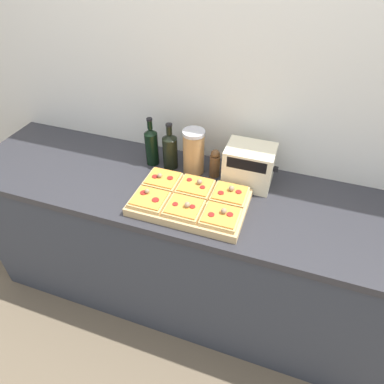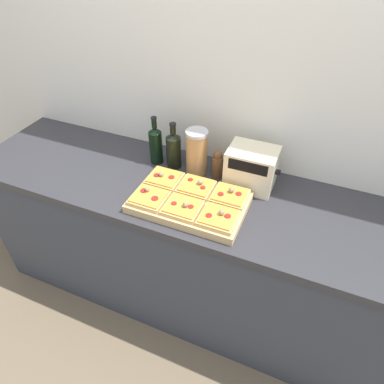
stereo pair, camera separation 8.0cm
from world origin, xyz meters
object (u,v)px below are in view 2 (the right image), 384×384
object	(u,v)px
grain_jar_tall	(197,152)
toaster_oven	(251,168)
olive_oil_bottle	(156,144)
wine_bottle	(174,149)
pepper_mill	(217,164)
cutting_board	(190,202)

from	to	relation	value
grain_jar_tall	toaster_oven	bearing A→B (deg)	-0.16
olive_oil_bottle	wine_bottle	size ratio (longest dim) A/B	1.05
grain_jar_tall	wine_bottle	bearing A→B (deg)	180.00
pepper_mill	toaster_oven	size ratio (longest dim) A/B	0.61
olive_oil_bottle	grain_jar_tall	xyz separation A→B (m)	(0.24, 0.00, 0.01)
grain_jar_tall	pepper_mill	xyz separation A→B (m)	(0.12, 0.00, -0.05)
cutting_board	grain_jar_tall	size ratio (longest dim) A/B	2.17
toaster_oven	olive_oil_bottle	bearing A→B (deg)	179.91
wine_bottle	toaster_oven	size ratio (longest dim) A/B	1.00
olive_oil_bottle	grain_jar_tall	distance (m)	0.24
cutting_board	olive_oil_bottle	world-z (taller)	olive_oil_bottle
wine_bottle	toaster_oven	xyz separation A→B (m)	(0.43, -0.00, -0.00)
olive_oil_bottle	toaster_oven	bearing A→B (deg)	-0.09
olive_oil_bottle	pepper_mill	world-z (taller)	olive_oil_bottle
grain_jar_tall	cutting_board	bearing A→B (deg)	-74.47
grain_jar_tall	toaster_oven	xyz separation A→B (m)	(0.30, -0.00, -0.02)
wine_bottle	grain_jar_tall	xyz separation A→B (m)	(0.13, -0.00, 0.02)
toaster_oven	cutting_board	bearing A→B (deg)	-129.26
cutting_board	olive_oil_bottle	distance (m)	0.43
olive_oil_bottle	pepper_mill	size ratio (longest dim) A/B	1.72
olive_oil_bottle	pepper_mill	distance (m)	0.36
cutting_board	olive_oil_bottle	bearing A→B (deg)	139.47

